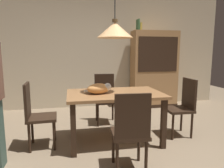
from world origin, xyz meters
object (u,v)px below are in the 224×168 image
at_px(pendant_lamp, 115,30).
at_px(book_green_slim, 138,25).
at_px(chair_far_back, 105,96).
at_px(cat_sleeping, 99,88).
at_px(chair_near_front, 131,129).
at_px(chair_left_side, 36,112).
at_px(dining_table, 114,99).
at_px(chair_right_side, 183,104).
at_px(hutch_bookcase, 154,71).
at_px(book_yellow_short, 140,27).

bearing_deg(pendant_lamp, book_green_slim, 62.62).
relative_size(chair_far_back, book_green_slim, 3.58).
relative_size(chair_far_back, cat_sleeping, 2.33).
height_order(chair_near_front, book_green_slim, book_green_slim).
bearing_deg(chair_left_side, dining_table, 0.22).
distance_m(chair_right_side, cat_sleeping, 1.39).
bearing_deg(chair_right_side, hutch_bookcase, 81.92).
bearing_deg(chair_far_back, book_green_slim, 45.41).
relative_size(hutch_bookcase, book_yellow_short, 9.25).
relative_size(chair_near_front, book_green_slim, 3.58).
relative_size(chair_left_side, hutch_bookcase, 0.50).
bearing_deg(book_green_slim, book_yellow_short, 0.00).
bearing_deg(chair_left_side, chair_near_front, -37.90).
bearing_deg(dining_table, book_green_slim, 62.62).
height_order(chair_left_side, hutch_bookcase, hutch_bookcase).
xyz_separation_m(pendant_lamp, book_green_slim, (0.95, 1.84, 0.32)).
xyz_separation_m(dining_table, cat_sleeping, (-0.23, -0.03, 0.18)).
distance_m(chair_near_front, book_green_slim, 3.24).
relative_size(cat_sleeping, book_yellow_short, 2.00).
distance_m(pendant_lamp, hutch_bookcase, 2.43).
distance_m(chair_left_side, book_yellow_short, 3.16).
distance_m(chair_near_front, hutch_bookcase, 3.08).
relative_size(chair_right_side, book_green_slim, 3.58).
bearing_deg(cat_sleeping, pendant_lamp, 8.11).
bearing_deg(cat_sleeping, book_green_slim, 57.73).
bearing_deg(pendant_lamp, book_yellow_short, 61.38).
bearing_deg(book_green_slim, chair_right_side, -84.58).
bearing_deg(book_yellow_short, dining_table, -118.62).
height_order(dining_table, hutch_bookcase, hutch_bookcase).
relative_size(chair_right_side, hutch_bookcase, 0.50).
bearing_deg(dining_table, chair_near_front, -90.38).
xyz_separation_m(dining_table, book_yellow_short, (1.00, 1.84, 1.29)).
distance_m(chair_left_side, hutch_bookcase, 3.14).
distance_m(dining_table, chair_left_side, 1.14).
bearing_deg(chair_near_front, dining_table, 89.62).
bearing_deg(chair_left_side, book_yellow_short, 40.87).
relative_size(chair_near_front, cat_sleeping, 2.33).
xyz_separation_m(cat_sleeping, pendant_lamp, (0.23, 0.03, 0.84)).
relative_size(chair_right_side, cat_sleeping, 2.33).
relative_size(dining_table, chair_near_front, 1.51).
distance_m(chair_left_side, chair_far_back, 1.44).
xyz_separation_m(dining_table, pendant_lamp, (-0.00, 0.00, 1.01)).
relative_size(chair_far_back, pendant_lamp, 0.72).
bearing_deg(book_green_slim, chair_left_side, -138.44).
bearing_deg(hutch_bookcase, book_yellow_short, 179.78).
xyz_separation_m(hutch_bookcase, book_yellow_short, (-0.38, 0.00, 1.05)).
bearing_deg(pendant_lamp, dining_table, 0.00).
bearing_deg(chair_right_side, book_yellow_short, 93.84).
xyz_separation_m(chair_right_side, cat_sleeping, (-1.36, -0.03, 0.32)).
bearing_deg(cat_sleeping, book_yellow_short, 56.63).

